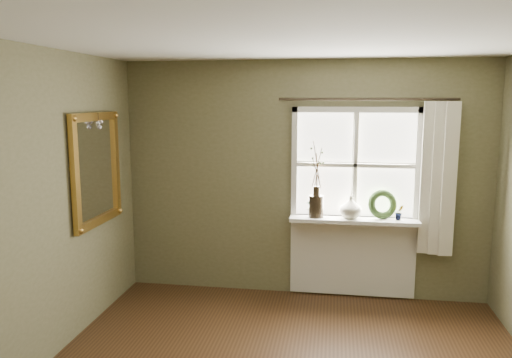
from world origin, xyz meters
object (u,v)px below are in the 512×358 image
at_px(dark_jug, 316,206).
at_px(wreath, 382,207).
at_px(gilt_mirror, 97,169).
at_px(cream_vase, 350,207).

distance_m(dark_jug, wreath, 0.70).
bearing_deg(gilt_mirror, cream_vase, 17.52).
distance_m(wreath, gilt_mirror, 2.97).
distance_m(dark_jug, gilt_mirror, 2.30).
relative_size(dark_jug, gilt_mirror, 0.22).
xyz_separation_m(wreath, gilt_mirror, (-2.81, -0.82, 0.47)).
height_order(dark_jug, wreath, wreath).
height_order(cream_vase, gilt_mirror, gilt_mirror).
height_order(dark_jug, gilt_mirror, gilt_mirror).
bearing_deg(dark_jug, cream_vase, 0.00).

